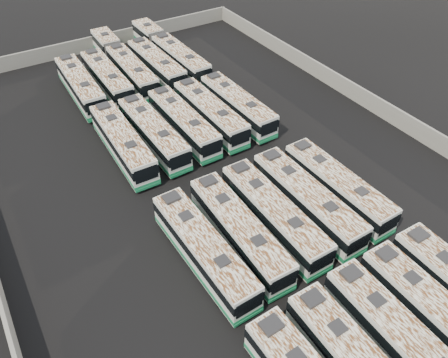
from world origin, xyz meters
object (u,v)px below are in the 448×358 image
bus_midfront_far_left (204,250)px  bus_midback_far_left (123,143)px  bus_midfront_center (274,215)px  bus_midback_center (183,123)px  bus_midback_far_right (237,105)px  bus_back_far_right (169,51)px  bus_back_center (123,62)px  bus_midfront_right (307,200)px  bus_midfront_far_right (337,187)px  bus_midback_right (210,113)px  bus_midback_left (153,133)px  bus_back_right (157,65)px  bus_front_right (438,318)px  bus_midfront_left (239,231)px  bus_back_far_left (81,86)px  bus_back_left (107,78)px  bus_front_center (402,344)px

bus_midfront_far_left → bus_midback_far_left: size_ratio=0.99×
bus_midfront_center → bus_midback_center: size_ratio=1.02×
bus_midback_far_right → bus_back_far_right: 17.72m
bus_midfront_center → bus_back_center: bearing=90.3°
bus_midfront_right → bus_back_center: bus_midfront_right is taller
bus_midfront_far_right → bus_midback_right: bearing=101.3°
bus_midback_left → bus_midback_right: bearing=-0.2°
bus_back_right → bus_front_right: bearing=-90.9°
bus_midfront_far_right → bus_back_far_right: size_ratio=0.64×
bus_midfront_center → bus_midback_right: bus_midfront_center is taller
bus_midback_center → bus_midback_right: bus_midback_right is taller
bus_midfront_left → bus_midfront_right: size_ratio=0.98×
bus_front_right → bus_back_far_left: size_ratio=0.97×
bus_midback_left → bus_back_far_left: (-3.46, 14.28, 0.04)m
bus_back_left → bus_back_far_right: bearing=16.9°
bus_midfront_right → bus_back_left: (-7.14, 31.61, -0.04)m
bus_back_far_left → bus_front_center: bearing=-79.6°
bus_front_right → bus_midback_right: 31.35m
bus_midback_far_left → bus_midfront_left: bearing=-76.6°
bus_front_right → bus_midback_far_right: bearing=84.1°
bus_midfront_far_left → bus_midback_right: 20.37m
bus_back_far_right → bus_back_far_left: bearing=-168.0°
bus_midback_left → bus_midfront_far_left: bearing=-102.5°
bus_midback_far_left → bus_midback_right: size_ratio=1.02×
bus_midback_center → bus_back_far_left: 15.94m
bus_front_right → bus_midback_far_right: 31.34m
bus_midback_right → bus_midback_left: bearing=-179.9°
bus_midback_center → bus_back_far_left: size_ratio=0.97×
bus_midfront_center → bus_back_left: bearing=96.7°
bus_midback_far_left → bus_midback_center: (7.28, 0.04, -0.05)m
bus_midfront_left → bus_midback_left: size_ratio=1.00×
bus_midfront_right → bus_midback_center: bus_midfront_right is taller
bus_midback_center → bus_midback_far_right: bus_midback_center is taller
bus_front_center → bus_midfront_right: bearing=76.8°
bus_midback_left → bus_back_center: size_ratio=0.65×
bus_midback_center → bus_front_right: bearing=-83.9°
bus_midfront_center → bus_back_far_right: bus_midfront_center is taller
bus_midfront_far_left → bus_midfront_right: (10.84, 0.04, 0.03)m
bus_front_right → bus_midback_far_left: 33.13m
bus_midfront_far_left → bus_back_center: bus_midfront_far_left is taller
bus_back_center → bus_back_far_right: 7.07m
bus_midback_left → bus_back_right: bearing=62.6°
bus_midback_center → bus_back_left: bus_back_left is taller
bus_back_left → bus_midfront_right: bearing=-76.7°
bus_midfront_far_left → bus_back_far_right: 37.61m
bus_midfront_far_right → bus_back_right: bus_back_right is taller
bus_front_center → bus_midfront_right: (3.53, 14.10, 0.03)m
bus_midfront_left → bus_midback_left: bus_midfront_left is taller
bus_front_center → bus_back_left: 45.86m
bus_midback_far_left → bus_back_left: bus_midback_far_left is taller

